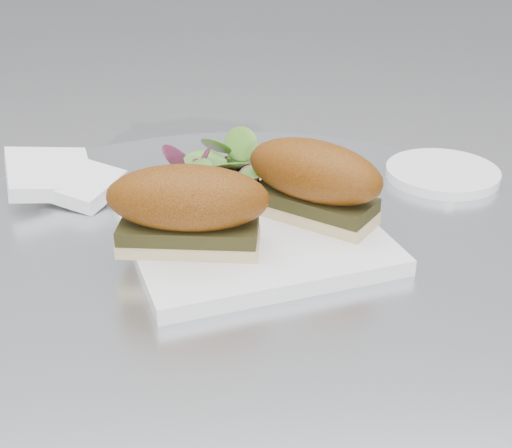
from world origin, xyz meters
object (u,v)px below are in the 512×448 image
(plate, at_px, (249,231))
(saucer, at_px, (442,173))
(sandwich_right, at_px, (314,179))
(sandwich_left, at_px, (188,207))

(plate, relative_size, saucer, 1.79)
(sandwich_right, height_order, saucer, sandwich_right)
(sandwich_right, xyz_separation_m, saucer, (0.18, 0.12, -0.05))
(plate, bearing_deg, sandwich_left, -144.28)
(sandwich_left, relative_size, saucer, 1.19)
(sandwich_left, distance_m, sandwich_right, 0.13)
(plate, distance_m, sandwich_left, 0.09)
(sandwich_left, bearing_deg, saucer, 38.45)
(plate, xyz_separation_m, sandwich_left, (-0.06, -0.04, 0.05))
(sandwich_left, xyz_separation_m, sandwich_right, (0.12, 0.05, 0.00))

